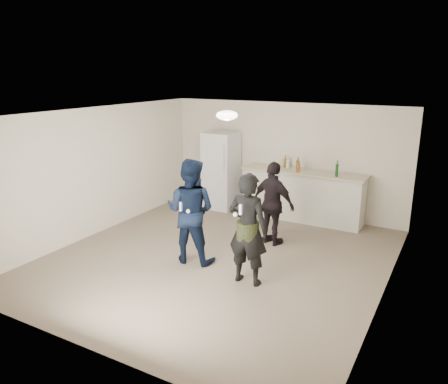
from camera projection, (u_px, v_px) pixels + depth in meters
The scene contains 21 objects.
floor at pixel (218, 258), 7.65m from camera, with size 6.00×6.00×0.00m, color #6B5B4C.
ceiling at pixel (218, 114), 6.97m from camera, with size 6.00×6.00×0.00m, color silver.
wall_back at pixel (284, 159), 9.83m from camera, with size 6.00×6.00×0.00m, color beige.
wall_front at pixel (82, 252), 4.78m from camera, with size 6.00×6.00×0.00m, color beige.
wall_left at pixel (97, 171), 8.60m from camera, with size 6.00×6.00×0.00m, color beige.
wall_right at pixel (391, 214), 6.02m from camera, with size 6.00×6.00×0.00m, color beige.
counter at pixel (302, 196), 9.48m from camera, with size 2.60×0.56×1.05m, color beige.
counter_top at pixel (303, 172), 9.34m from camera, with size 2.68×0.64×0.04m, color beige.
fridge at pixel (221, 170), 10.25m from camera, with size 0.70×0.70×1.80m, color silver.
fridge_handle at pixel (224, 157), 9.70m from camera, with size 0.02×0.02×0.60m, color white.
ceiling_dome at pixel (227, 115), 7.24m from camera, with size 0.36×0.36×0.16m, color white.
shaker at pixel (274, 165), 9.52m from camera, with size 0.08×0.08×0.17m, color #B4B4B9.
man at pixel (191, 211), 7.31m from camera, with size 0.87×0.68×1.79m, color #0F1E3F.
woman at pixel (248, 229), 6.54m from camera, with size 0.64×0.42×1.74m, color black.
camo_shorts at pixel (248, 230), 6.55m from camera, with size 0.34×0.34×0.28m, color #31391A.
spectator at pixel (273, 204), 8.06m from camera, with size 0.92×0.38×1.58m, color black.
remote_man at pixel (181, 207), 7.04m from camera, with size 0.04×0.04×0.15m, color white.
nunchuk_man at pixel (188, 211), 7.02m from camera, with size 0.07×0.07×0.07m, color white.
remote_woman at pixel (241, 210), 6.23m from camera, with size 0.04×0.04×0.15m, color white.
nunchuk_woman at pixel (235, 215), 6.33m from camera, with size 0.07×0.07×0.07m, color white.
bottle_cluster at pixel (300, 166), 9.33m from camera, with size 1.30×0.39×0.26m.
Camera 1 is at (3.51, -6.12, 3.17)m, focal length 35.00 mm.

